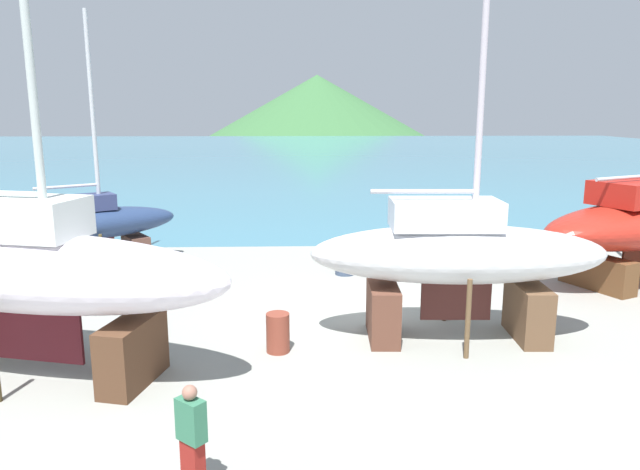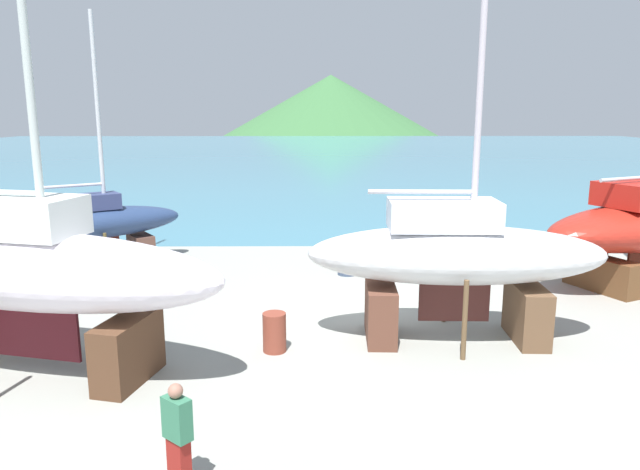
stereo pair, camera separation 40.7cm
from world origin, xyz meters
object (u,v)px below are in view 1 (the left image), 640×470
worker (192,439)px  barrel_tipped_left (345,262)px  sailboat_small_center (457,257)px  sailboat_mid_port (30,272)px  sailboat_far_slipway (92,225)px  barrel_by_slipway (278,333)px

worker → barrel_tipped_left: worker is taller
sailboat_small_center → barrel_tipped_left: 6.63m
worker → barrel_tipped_left: 12.47m
sailboat_mid_port → sailboat_far_slipway: sailboat_mid_port is taller
sailboat_far_slipway → worker: (5.88, -13.34, -0.66)m
sailboat_mid_port → barrel_tipped_left: bearing=60.8°
worker → sailboat_small_center: bearing=178.4°
barrel_by_slipway → sailboat_far_slipway: bearing=130.9°
sailboat_small_center → worker: bearing=-129.7°
sailboat_far_slipway → barrel_by_slipway: 10.67m
sailboat_mid_port → barrel_tipped_left: (7.20, 7.78, -1.85)m
sailboat_mid_port → barrel_by_slipway: sailboat_mid_port is taller
sailboat_far_slipway → sailboat_mid_port: bearing=-112.4°
sailboat_mid_port → sailboat_small_center: sailboat_mid_port is taller
sailboat_small_center → worker: sailboat_small_center is taller
sailboat_mid_port → sailboat_small_center: size_ratio=1.17×
sailboat_far_slipway → barrel_tipped_left: size_ratio=10.46×
sailboat_far_slipway → barrel_by_slipway: bearing=-82.9°
sailboat_mid_port → sailboat_far_slipway: 9.27m
sailboat_far_slipway → worker: sailboat_far_slipway is taller
barrel_tipped_left → barrel_by_slipway: bearing=-107.2°
worker → barrel_tipped_left: (3.15, 12.05, -0.47)m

